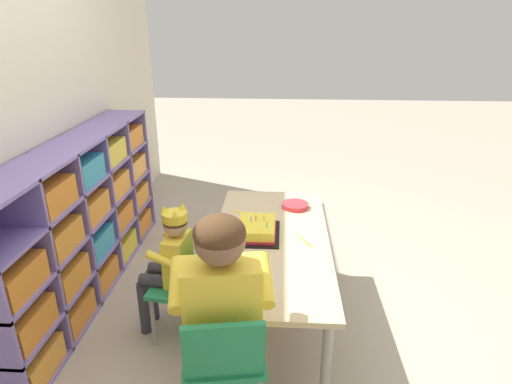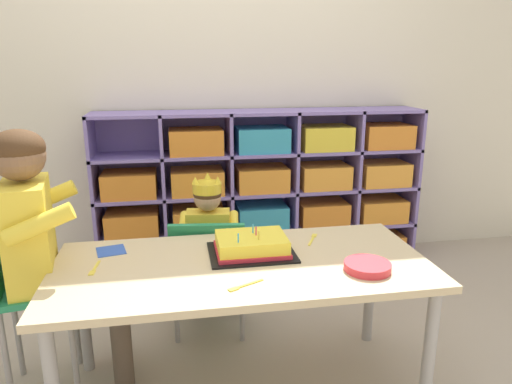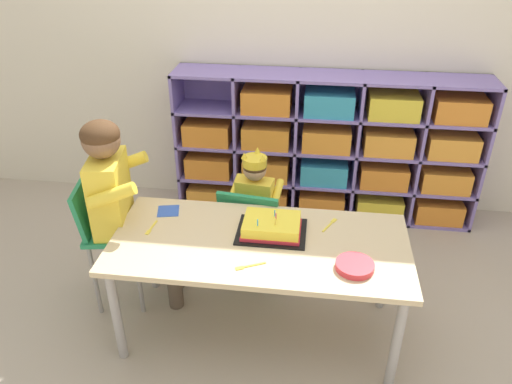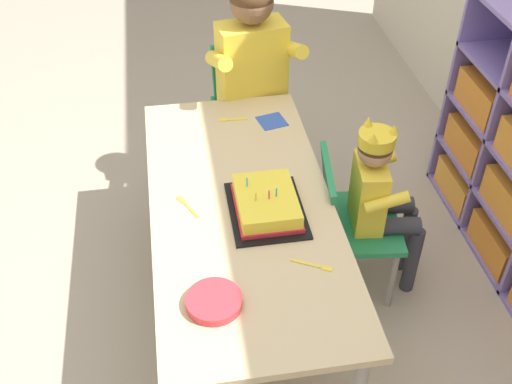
% 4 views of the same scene
% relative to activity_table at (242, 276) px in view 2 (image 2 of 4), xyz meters
% --- Properties ---
extents(classroom_back_wall, '(5.40, 0.10, 2.74)m').
position_rel_activity_table_xyz_m(classroom_back_wall, '(0.00, 1.46, 0.84)').
color(classroom_back_wall, beige).
rests_on(classroom_back_wall, ground).
extents(storage_cubby_shelf, '(2.09, 0.31, 1.03)m').
position_rel_activity_table_xyz_m(storage_cubby_shelf, '(0.34, 1.25, -0.05)').
color(storage_cubby_shelf, '#7F6BB2').
rests_on(storage_cubby_shelf, ground).
extents(activity_table, '(1.44, 0.66, 0.58)m').
position_rel_activity_table_xyz_m(activity_table, '(0.00, 0.00, 0.00)').
color(activity_table, '#D1B789').
rests_on(activity_table, ground).
extents(classroom_chair_blue, '(0.41, 0.37, 0.62)m').
position_rel_activity_table_xyz_m(classroom_chair_blue, '(-0.10, 0.45, -0.15)').
color(classroom_chair_blue, '#238451').
rests_on(classroom_chair_blue, ground).
extents(child_with_crown, '(0.31, 0.32, 0.81)m').
position_rel_activity_table_xyz_m(child_with_crown, '(-0.09, 0.56, -0.02)').
color(child_with_crown, yellow).
rests_on(child_with_crown, ground).
extents(classroom_chair_adult_side, '(0.36, 0.37, 0.75)m').
position_rel_activity_table_xyz_m(classroom_chair_adult_side, '(-0.85, 0.16, -0.05)').
color(classroom_chair_adult_side, '#238451').
rests_on(classroom_chair_adult_side, ground).
extents(adult_helper_seated, '(0.46, 0.44, 1.10)m').
position_rel_activity_table_xyz_m(adult_helper_seated, '(-0.74, 0.17, 0.16)').
color(adult_helper_seated, yellow).
rests_on(adult_helper_seated, ground).
extents(birthday_cake_on_tray, '(0.34, 0.26, 0.11)m').
position_rel_activity_table_xyz_m(birthday_cake_on_tray, '(0.05, 0.08, 0.09)').
color(birthday_cake_on_tray, black).
rests_on(birthday_cake_on_tray, activity_table).
extents(paper_plate_stack, '(0.17, 0.17, 0.03)m').
position_rel_activity_table_xyz_m(paper_plate_stack, '(0.45, -0.15, 0.07)').
color(paper_plate_stack, '#DB333D').
rests_on(paper_plate_stack, activity_table).
extents(paper_napkin_square, '(0.13, 0.13, 0.00)m').
position_rel_activity_table_xyz_m(paper_napkin_square, '(-0.51, 0.21, 0.06)').
color(paper_napkin_square, '#3356B7').
rests_on(paper_napkin_square, activity_table).
extents(fork_scattered_mid_table, '(0.14, 0.08, 0.00)m').
position_rel_activity_table_xyz_m(fork_scattered_mid_table, '(-0.02, -0.20, 0.06)').
color(fork_scattered_mid_table, yellow).
rests_on(fork_scattered_mid_table, activity_table).
extents(fork_at_table_front_edge, '(0.08, 0.13, 0.00)m').
position_rel_activity_table_xyz_m(fork_at_table_front_edge, '(0.34, 0.19, 0.06)').
color(fork_at_table_front_edge, yellow).
rests_on(fork_at_table_front_edge, activity_table).
extents(fork_near_cake_tray, '(0.03, 0.13, 0.00)m').
position_rel_activity_table_xyz_m(fork_near_cake_tray, '(-0.55, 0.04, 0.06)').
color(fork_near_cake_tray, yellow).
rests_on(fork_near_cake_tray, activity_table).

